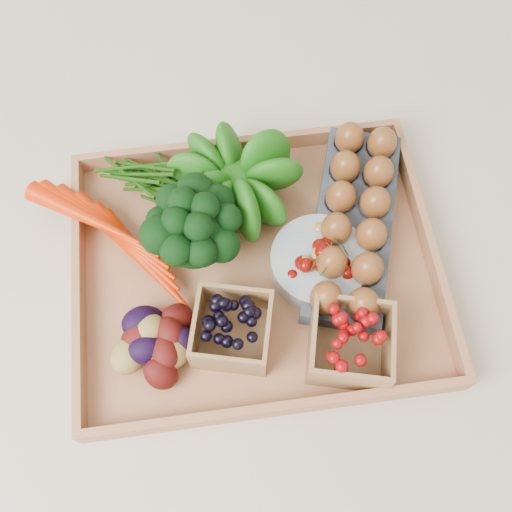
{
  "coord_description": "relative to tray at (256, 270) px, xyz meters",
  "views": [
    {
      "loc": [
        -0.05,
        -0.34,
        0.83
      ],
      "look_at": [
        0.0,
        0.0,
        0.06
      ],
      "focal_mm": 40.0,
      "sensor_mm": 36.0,
      "label": 1
    }
  ],
  "objects": [
    {
      "name": "punnet_blackberry",
      "position": [
        -0.05,
        -0.11,
        0.04
      ],
      "size": [
        0.13,
        0.13,
        0.07
      ],
      "primitive_type": "cube",
      "rotation": [
        0.0,
        0.0,
        -0.25
      ],
      "color": "black",
      "rests_on": "tray"
    },
    {
      "name": "ground",
      "position": [
        0.0,
        0.0,
        -0.01
      ],
      "size": [
        4.0,
        4.0,
        0.0
      ],
      "primitive_type": "plane",
      "color": "beige",
      "rests_on": "ground"
    },
    {
      "name": "potatoes",
      "position": [
        -0.16,
        -0.11,
        0.04
      ],
      "size": [
        0.13,
        0.13,
        0.07
      ],
      "primitive_type": null,
      "color": "#3A0A09",
      "rests_on": "tray"
    },
    {
      "name": "carrots",
      "position": [
        -0.2,
        0.06,
        0.03
      ],
      "size": [
        0.22,
        0.16,
        0.05
      ],
      "primitive_type": null,
      "color": "red",
      "rests_on": "tray"
    },
    {
      "name": "tray",
      "position": [
        0.0,
        0.0,
        0.0
      ],
      "size": [
        0.55,
        0.45,
        0.01
      ],
      "primitive_type": "cube",
      "color": "#B1744A",
      "rests_on": "ground"
    },
    {
      "name": "punnet_raspberry",
      "position": [
        0.11,
        -0.15,
        0.05
      ],
      "size": [
        0.14,
        0.14,
        0.08
      ],
      "primitive_type": "cube",
      "rotation": [
        0.0,
        0.0,
        -0.25
      ],
      "color": "#720506",
      "rests_on": "tray"
    },
    {
      "name": "egg_carton",
      "position": [
        0.16,
        0.04,
        0.03
      ],
      "size": [
        0.22,
        0.36,
        0.04
      ],
      "primitive_type": "cube",
      "rotation": [
        0.0,
        0.0,
        -0.32
      ],
      "color": "#393F48",
      "rests_on": "tray"
    },
    {
      "name": "cherry_bowl",
      "position": [
        0.09,
        -0.01,
        0.03
      ],
      "size": [
        0.15,
        0.15,
        0.04
      ],
      "primitive_type": "cylinder",
      "color": "#8C9EA5",
      "rests_on": "tray"
    },
    {
      "name": "lettuce",
      "position": [
        -0.02,
        0.12,
        0.08
      ],
      "size": [
        0.14,
        0.14,
        0.14
      ],
      "primitive_type": "sphere",
      "color": "#0F510C",
      "rests_on": "tray"
    },
    {
      "name": "broccoli",
      "position": [
        -0.09,
        0.03,
        0.06
      ],
      "size": [
        0.15,
        0.15,
        0.11
      ],
      "primitive_type": null,
      "color": "black",
      "rests_on": "tray"
    }
  ]
}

